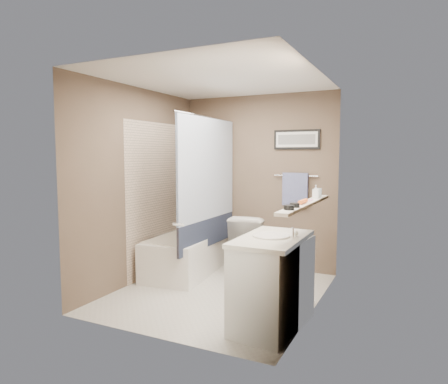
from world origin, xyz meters
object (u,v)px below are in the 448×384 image
at_px(toilet, 253,244).
at_px(hair_brush_front, 303,201).
at_px(candle_bowl_near, 289,207).
at_px(glass_jar, 318,193).
at_px(soap_bottle, 316,192).
at_px(candle_bowl_far, 295,205).
at_px(bathtub, 188,253).
at_px(vanity, 273,284).

relative_size(toilet, hair_brush_front, 3.62).
distance_m(candle_bowl_near, hair_brush_front, 0.46).
relative_size(glass_jar, soap_bottle, 0.70).
bearing_deg(soap_bottle, candle_bowl_far, -90.00).
xyz_separation_m(toilet, glass_jar, (0.96, -0.51, 0.77)).
bearing_deg(glass_jar, soap_bottle, -90.00).
xyz_separation_m(bathtub, soap_bottle, (1.79, -0.32, 0.94)).
bearing_deg(glass_jar, vanity, -100.88).
height_order(vanity, soap_bottle, soap_bottle).
bearing_deg(glass_jar, bathtub, 173.45).
bearing_deg(hair_brush_front, toilet, 129.88).
relative_size(toilet, candle_bowl_near, 8.85).
bearing_deg(candle_bowl_far, bathtub, 147.51).
relative_size(bathtub, glass_jar, 15.00).
distance_m(bathtub, candle_bowl_near, 2.38).
bearing_deg(hair_brush_front, candle_bowl_far, -90.00).
xyz_separation_m(candle_bowl_far, hair_brush_front, (0.00, 0.29, 0.00)).
distance_m(candle_bowl_near, glass_jar, 1.10).
bearing_deg(candle_bowl_near, soap_bottle, 90.00).
distance_m(vanity, hair_brush_front, 0.83).
height_order(vanity, candle_bowl_near, candle_bowl_near).
relative_size(vanity, hair_brush_front, 4.09).
relative_size(candle_bowl_near, glass_jar, 0.90).
bearing_deg(bathtub, candle_bowl_near, -42.52).
distance_m(toilet, vanity, 1.67).
relative_size(vanity, glass_jar, 9.00).
relative_size(vanity, soap_bottle, 6.26).
xyz_separation_m(toilet, candle_bowl_near, (0.96, -1.62, 0.74)).
xyz_separation_m(candle_bowl_near, candle_bowl_far, (0.00, 0.17, 0.00)).
height_order(toilet, soap_bottle, soap_bottle).
xyz_separation_m(hair_brush_front, glass_jar, (0.00, 0.64, 0.03)).
distance_m(vanity, glass_jar, 1.24).
xyz_separation_m(candle_bowl_far, soap_bottle, (0.00, 0.82, 0.05)).
distance_m(glass_jar, soap_bottle, 0.12).
bearing_deg(vanity, bathtub, 148.78).
bearing_deg(candle_bowl_far, glass_jar, 90.00).
bearing_deg(candle_bowl_near, candle_bowl_far, 90.00).
height_order(bathtub, soap_bottle, soap_bottle).
height_order(toilet, vanity, vanity).
height_order(bathtub, candle_bowl_near, candle_bowl_near).
bearing_deg(hair_brush_front, glass_jar, 90.00).
bearing_deg(glass_jar, hair_brush_front, -90.00).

